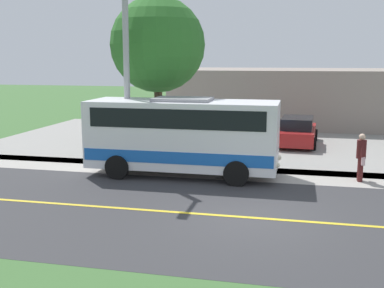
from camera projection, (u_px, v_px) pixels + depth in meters
ground_plane at (251, 218)px, 13.34m from camera, size 120.00×120.00×0.00m
road_surface at (251, 218)px, 13.34m from camera, size 8.00×100.00×0.01m
sidewalk at (264, 174)px, 18.33m from camera, size 2.40×100.00×0.01m
parking_lot_surface at (333, 145)px, 24.59m from camera, size 14.00×36.00×0.01m
road_centre_line at (251, 218)px, 13.33m from camera, size 0.16×100.00×0.00m
shuttle_bus_front at (183, 133)px, 18.02m from camera, size 2.63×7.28×2.97m
pedestrian_with_bags at (361, 156)px, 17.19m from camera, size 0.72×0.34×1.75m
street_light_pole at (125, 63)px, 18.44m from camera, size 1.97×0.24×7.72m
parked_car_near at (297, 132)px, 24.56m from camera, size 4.49×2.19×1.45m
tree_curbside at (158, 45)px, 20.61m from camera, size 4.15×4.15×7.09m
commercial_building at (325, 96)px, 32.92m from camera, size 10.00×20.10×3.69m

